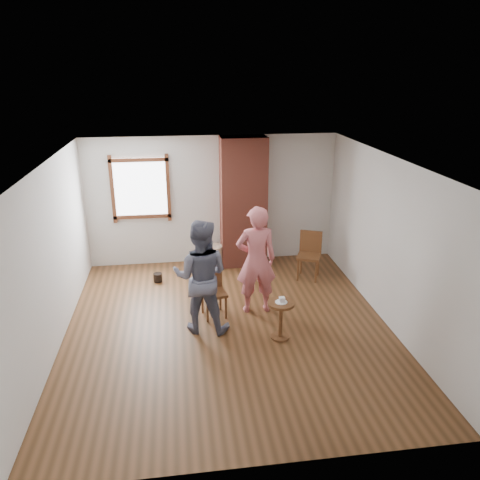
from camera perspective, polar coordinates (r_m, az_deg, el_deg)
name	(u,v)px	position (r m, az deg, el deg)	size (l,w,h in m)	color
ground	(228,327)	(7.47, -1.43, -10.56)	(5.50, 5.50, 0.00)	brown
room_shell	(219,206)	(7.29, -2.54, 4.20)	(5.04, 5.52, 2.62)	silver
brick_chimney	(243,203)	(9.31, 0.41, 4.57)	(0.90, 0.50, 2.60)	#A34B39
stoneware_crock	(214,256)	(9.51, -3.13, -1.98)	(0.35, 0.35, 0.45)	#C9B491
dark_pot	(158,277)	(9.03, -9.99, -4.52)	(0.17, 0.17, 0.17)	black
dining_chair_left	(213,289)	(7.63, -3.37, -5.95)	(0.45, 0.45, 0.81)	brown
dining_chair_right	(310,252)	(9.04, 8.47, -1.48)	(0.56, 0.56, 0.90)	brown
side_table	(281,314)	(7.02, 5.00, -8.99)	(0.40, 0.40, 0.60)	brown
cake_plate	(281,302)	(6.93, 5.05, -7.54)	(0.18, 0.18, 0.01)	white
cake_slice	(282,300)	(6.91, 5.14, -7.28)	(0.08, 0.07, 0.06)	silver
man	(201,276)	(7.05, -4.80, -4.45)	(0.86, 0.67, 1.78)	#121433
person_pink	(256,260)	(7.55, 1.98, -2.48)	(0.66, 0.43, 1.81)	#D2696E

